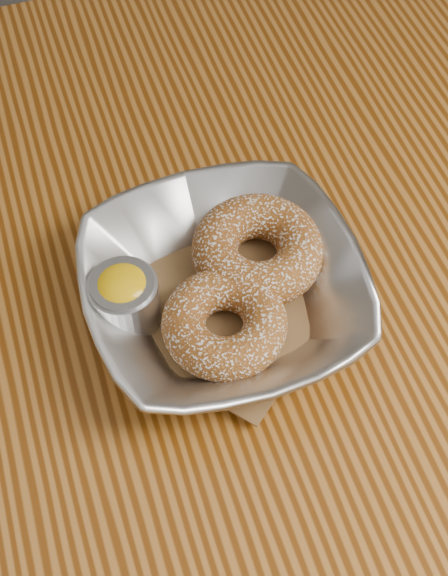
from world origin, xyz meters
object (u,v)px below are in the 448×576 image
object	(u,v)px
table	(253,345)
serving_bowl	(224,292)
ramekin	(125,298)
donut_back	(258,250)
donut_front	(224,323)

from	to	relation	value
table	serving_bowl	distance (m)	0.13
table	ramekin	distance (m)	0.17
serving_bowl	donut_back	bearing A→B (deg)	36.70
ramekin	donut_back	bearing A→B (deg)	8.10
table	serving_bowl	world-z (taller)	serving_bowl
ramekin	serving_bowl	bearing A→B (deg)	-8.98
donut_back	serving_bowl	bearing A→B (deg)	-143.30
serving_bowl	ramekin	bearing A→B (deg)	171.02
table	donut_back	distance (m)	0.13
serving_bowl	table	bearing A→B (deg)	26.01
table	donut_front	size ratio (longest dim) A/B	13.23
donut_front	ramekin	xyz separation A→B (m)	(-0.06, 0.04, 0.01)
donut_front	donut_back	bearing A→B (deg)	50.31
table	ramekin	bearing A→B (deg)	-177.51
table	serving_bowl	xyz separation A→B (m)	(-0.03, -0.02, 0.12)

